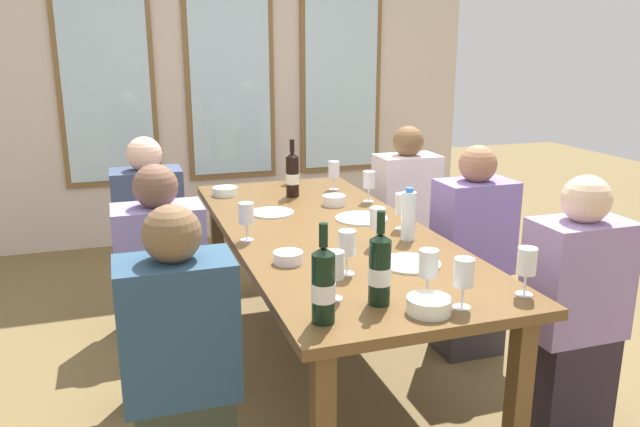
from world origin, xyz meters
name	(u,v)px	position (x,y,z in m)	size (l,w,h in m)	color
ground_plane	(327,369)	(0.00, 0.00, 0.00)	(12.00, 12.00, 0.00)	brown
back_wall_with_windows	(229,62)	(0.00, 2.46, 1.45)	(4.13, 0.10, 2.90)	beige
dining_table	(327,244)	(0.00, 0.00, 0.67)	(0.93, 2.26, 0.74)	brown
white_plate_0	(272,213)	(-0.18, 0.36, 0.74)	(0.22, 0.22, 0.01)	white
white_plate_1	(361,218)	(0.22, 0.12, 0.74)	(0.26, 0.26, 0.01)	white
white_plate_2	(410,264)	(0.16, -0.57, 0.74)	(0.24, 0.24, 0.01)	white
wine_bottle_0	(380,269)	(-0.12, -0.89, 0.87)	(0.08, 0.08, 0.33)	black
wine_bottle_1	(323,285)	(-0.34, -0.97, 0.87)	(0.08, 0.08, 0.33)	black
wine_bottle_2	(292,175)	(0.03, 0.69, 0.87)	(0.08, 0.08, 0.33)	black
tasting_bowl_0	(225,191)	(-0.34, 0.84, 0.76)	(0.14, 0.14, 0.05)	white
tasting_bowl_1	(334,200)	(0.19, 0.43, 0.77)	(0.13, 0.13, 0.05)	white
tasting_bowl_2	(429,305)	(0.01, -1.01, 0.77)	(0.15, 0.15, 0.05)	white
tasting_bowl_3	(288,257)	(-0.30, -0.40, 0.76)	(0.12, 0.12, 0.05)	white
water_bottle	(409,215)	(0.29, -0.26, 0.85)	(0.06, 0.06, 0.24)	white
wine_glass_0	(291,165)	(0.12, 1.04, 0.86)	(0.07, 0.07, 0.17)	white
wine_glass_1	(347,245)	(-0.12, -0.59, 0.86)	(0.07, 0.07, 0.17)	white
wine_glass_2	(402,205)	(0.34, -0.10, 0.86)	(0.07, 0.07, 0.17)	white
wine_glass_3	(428,266)	(0.06, -0.89, 0.86)	(0.07, 0.07, 0.17)	white
wine_glass_4	(369,181)	(0.39, 0.44, 0.86)	(0.07, 0.07, 0.17)	white
wine_glass_5	(334,267)	(-0.25, -0.80, 0.86)	(0.07, 0.07, 0.17)	white
wine_glass_6	(246,214)	(-0.40, -0.05, 0.86)	(0.07, 0.07, 0.17)	white
wine_glass_7	(377,220)	(0.12, -0.31, 0.86)	(0.07, 0.07, 0.17)	white
wine_glass_8	(334,170)	(0.31, 0.78, 0.86)	(0.07, 0.07, 0.17)	white
wine_glass_9	(464,274)	(0.13, -1.01, 0.86)	(0.07, 0.07, 0.17)	white
wine_glass_10	(527,263)	(0.40, -0.98, 0.86)	(0.07, 0.07, 0.17)	white
seated_person_0	(151,240)	(-0.78, 0.79, 0.53)	(0.38, 0.24, 1.11)	#2C2F40
seated_person_1	(405,218)	(0.78, 0.75, 0.53)	(0.38, 0.24, 1.11)	#252330
seated_person_2	(163,295)	(-0.78, -0.05, 0.53)	(0.38, 0.24, 1.11)	#25293E
seated_person_3	(472,257)	(0.78, -0.03, 0.53)	(0.38, 0.24, 1.11)	#322F32
seated_person_4	(181,373)	(-0.78, -0.76, 0.53)	(0.38, 0.24, 1.11)	#333A2C
seated_person_5	(573,316)	(0.78, -0.80, 0.53)	(0.38, 0.24, 1.11)	#2C232D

